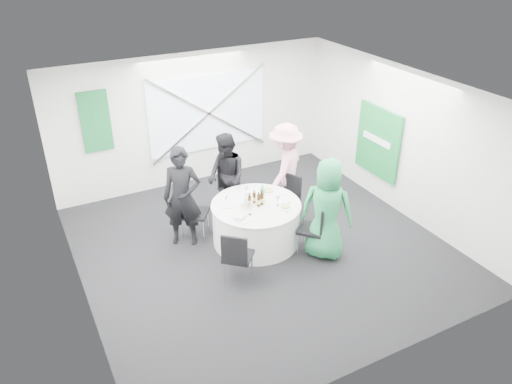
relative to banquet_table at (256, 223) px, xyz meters
name	(u,v)px	position (x,y,z in m)	size (l,w,h in m)	color
floor	(261,247)	(0.00, -0.20, -0.38)	(6.00, 6.00, 0.00)	black
ceiling	(262,92)	(0.00, -0.20, 2.42)	(6.00, 6.00, 0.00)	white
wall_back	(194,119)	(0.00, 2.80, 1.02)	(6.00, 6.00, 0.00)	silver
wall_front	(384,278)	(0.00, -3.20, 1.02)	(6.00, 6.00, 0.00)	silver
wall_left	(71,221)	(-3.00, -0.20, 1.02)	(6.00, 6.00, 0.00)	silver
wall_right	(402,142)	(3.00, -0.20, 1.02)	(6.00, 6.00, 0.00)	silver
window_panel	(208,113)	(0.30, 2.76, 1.12)	(2.60, 0.03, 1.60)	silver
window_brace_a	(209,113)	(0.30, 2.72, 1.12)	(0.05, 0.05, 3.16)	silver
window_brace_b	(209,113)	(0.30, 2.72, 1.12)	(0.05, 0.05, 3.16)	silver
green_banner	(96,122)	(-2.00, 2.75, 1.32)	(0.55, 0.04, 1.20)	#136032
green_sign	(378,142)	(2.94, 0.40, 0.82)	(0.05, 1.20, 1.40)	#177E36
banquet_table	(256,223)	(0.00, 0.00, 0.00)	(1.56, 1.56, 0.76)	silver
chair_back	(230,185)	(0.07, 1.21, 0.19)	(0.46, 0.47, 0.96)	black
chair_back_left	(189,208)	(-0.97, 0.69, 0.21)	(0.63, 0.63, 1.00)	black
chair_back_right	(289,194)	(0.93, 0.43, 0.13)	(0.53, 0.53, 0.88)	black
chair_front_right	(317,225)	(0.74, -0.79, 0.17)	(0.61, 0.61, 0.95)	black
chair_front_left	(237,254)	(-0.82, -0.92, 0.18)	(0.61, 0.61, 0.95)	black
person_man_back_left	(182,197)	(-1.12, 0.58, 0.52)	(0.66, 0.43, 1.81)	black
person_man_back	(226,177)	(-0.07, 1.07, 0.45)	(0.81, 0.45, 1.67)	black
person_woman_pink	(285,168)	(1.04, 0.78, 0.51)	(1.15, 0.53, 1.78)	pink
person_woman_green	(327,209)	(0.85, -0.89, 0.51)	(0.87, 0.57, 1.78)	#268E52
plate_back	(247,190)	(0.08, 0.51, 0.39)	(0.26, 0.26, 0.01)	white
plate_back_left	(227,205)	(-0.46, 0.20, 0.39)	(0.25, 0.25, 0.01)	white
plate_back_right	(268,191)	(0.41, 0.31, 0.40)	(0.28, 0.28, 0.04)	white
plate_front_right	(285,207)	(0.39, -0.33, 0.40)	(0.24, 0.24, 0.04)	white
plate_front_left	(242,220)	(-0.44, -0.36, 0.39)	(0.25, 0.25, 0.01)	white
napkin	(240,217)	(-0.45, -0.31, 0.42)	(0.20, 0.13, 0.05)	silver
beer_bottle_a	(249,201)	(-0.12, 0.02, 0.47)	(0.06, 0.06, 0.24)	#3C220B
beer_bottle_b	(254,198)	(0.00, 0.07, 0.47)	(0.06, 0.06, 0.24)	#3C220B
beer_bottle_c	(262,199)	(0.08, -0.05, 0.49)	(0.06, 0.06, 0.27)	#3C220B
beer_bottle_d	(259,201)	(0.01, -0.08, 0.49)	(0.06, 0.06, 0.28)	#3C220B
green_water_bottle	(262,195)	(0.14, 0.03, 0.51)	(0.08, 0.08, 0.33)	#43B058
clear_water_bottle	(246,203)	(-0.22, -0.05, 0.48)	(0.08, 0.08, 0.27)	silver
wine_glass_a	(242,207)	(-0.34, -0.16, 0.50)	(0.07, 0.07, 0.17)	white
wine_glass_b	(250,208)	(-0.25, -0.26, 0.50)	(0.07, 0.07, 0.17)	white
wine_glass_c	(278,199)	(0.32, -0.20, 0.50)	(0.07, 0.07, 0.17)	white
wine_glass_d	(246,188)	(0.01, 0.39, 0.50)	(0.07, 0.07, 0.17)	white
fork_a	(226,197)	(-0.36, 0.45, 0.38)	(0.01, 0.15, 0.01)	silver
knife_a	(223,207)	(-0.55, 0.16, 0.38)	(0.01, 0.15, 0.01)	silver
fork_b	(282,195)	(0.57, 0.08, 0.38)	(0.01, 0.15, 0.01)	silver
knife_b	(267,189)	(0.42, 0.39, 0.38)	(0.01, 0.15, 0.01)	silver
fork_c	(287,211)	(0.35, -0.46, 0.38)	(0.01, 0.15, 0.01)	silver
knife_c	(289,203)	(0.53, -0.23, 0.38)	(0.01, 0.15, 0.01)	silver
fork_d	(236,218)	(-0.51, -0.27, 0.38)	(0.01, 0.15, 0.01)	silver
knife_d	(255,222)	(-0.28, -0.50, 0.38)	(0.01, 0.15, 0.01)	silver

